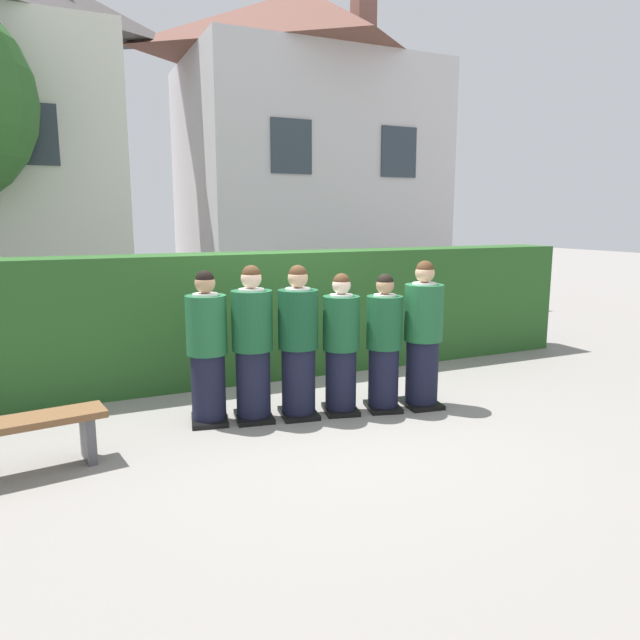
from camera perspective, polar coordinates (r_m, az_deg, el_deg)
The scene contains 10 objects.
ground_plane at distance 6.51m, azimuth 0.00°, elevation -9.14°, with size 60.00×60.00×0.00m, color gray.
student_front_row_0 at distance 6.16m, azimuth -10.93°, elevation -3.03°, with size 0.46×0.52×1.61m.
student_front_row_1 at distance 6.18m, azimuth -6.59°, elevation -2.66°, with size 0.45×0.53×1.65m.
student_front_row_2 at distance 6.25m, azimuth -2.13°, elevation -2.49°, with size 0.45×0.55×1.64m.
student_front_row_3 at distance 6.39m, azimuth 2.06°, elevation -2.67°, with size 0.45×0.51×1.55m.
student_front_row_4 at distance 6.52m, azimuth 6.25°, elevation -2.53°, with size 0.45×0.51×1.53m.
student_front_row_5 at distance 6.69m, azimuth 9.99°, elevation -1.73°, with size 0.45×0.53×1.66m.
hedge at distance 7.90m, azimuth -5.35°, elevation 0.50°, with size 9.54×0.70×1.68m.
school_building_main at distance 15.12m, azimuth -1.38°, elevation 16.41°, with size 6.10×4.73×7.48m.
wooden_bench at distance 5.56m, azimuth -27.41°, elevation -9.89°, with size 1.44×0.55×0.48m.
Camera 1 is at (-2.57, -5.59, 2.13)m, focal length 32.83 mm.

